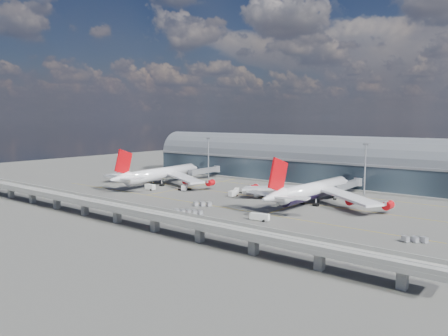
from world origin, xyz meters
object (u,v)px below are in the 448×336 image
Objects in this scene: floodlight_mast_right at (365,168)px; cargo_train_1 at (189,212)px; floodlight_mast_left at (208,157)px; service_truck_5 at (236,191)px; service_truck_1 at (150,187)px; cargo_train_0 at (202,204)px; service_truck_4 at (233,194)px; airliner_left at (159,174)px; cargo_train_2 at (415,240)px; airliner_right at (312,191)px; service_truck_3 at (258,195)px; service_truck_2 at (260,217)px; service_truck_0 at (185,187)px.

cargo_train_1 is (-39.45, -83.37, -12.79)m from floodlight_mast_right.
floodlight_mast_left is 4.40× the size of service_truck_5.
floodlight_mast_right is at bearing 3.79° from service_truck_5.
service_truck_1 is 51.89m from cargo_train_0.
airliner_left is at bearing 174.64° from service_truck_4.
service_truck_1 is 137.60m from cargo_train_2.
floodlight_mast_left is 67.30m from service_truck_4.
floodlight_mast_right reaches higher than cargo_train_1.
airliner_right is at bearing -106.08° from floodlight_mast_right.
service_truck_3 is at bearing 15.58° from cargo_train_0.
airliner_right is at bearing -3.03° from service_truck_3.
service_truck_1 is (-94.64, -53.74, -12.07)m from floodlight_mast_right.
airliner_right reaches higher than service_truck_1.
floodlight_mast_right reaches higher than service_truck_2.
service_truck_0 is at bearing 168.40° from service_truck_5.
cargo_train_1 is (-28.36, -8.10, -0.55)m from service_truck_2.
floodlight_mast_left reaches higher than cargo_train_1.
service_truck_3 is 14.50m from service_truck_5.
service_truck_5 is at bearing 96.67° from cargo_train_2.
airliner_right is 9.97× the size of service_truck_0.
airliner_right is at bearing -18.97° from cargo_train_0.
service_truck_1 is (5.36, -53.74, -12.07)m from floodlight_mast_left.
service_truck_5 is 101.09m from cargo_train_2.
service_truck_2 is 1.31× the size of service_truck_5.
floodlight_mast_left is at bearing 83.16° from service_truck_0.
cargo_train_0 is (58.42, -29.62, -5.45)m from airliner_left.
floodlight_mast_left is 96.83m from airliner_right.
airliner_left is 148.72m from cargo_train_2.
cargo_train_1 is at bearing -54.01° from floodlight_mast_left.
airliner_left reaches higher than cargo_train_2.
cargo_train_1 is (55.19, -29.63, -0.72)m from service_truck_1.
service_truck_4 reaches higher than service_truck_2.
service_truck_4 is (51.26, -41.89, -12.16)m from floodlight_mast_left.
airliner_left is 65.53m from service_truck_3.
service_truck_5 reaches higher than cargo_train_0.
service_truck_2 is (83.55, -21.53, -0.17)m from service_truck_1.
service_truck_1 is at bearing 175.86° from service_truck_5.
service_truck_4 is 0.67× the size of cargo_train_2.
service_truck_4 is at bearing 35.35° from cargo_train_0.
airliner_left is at bearing -94.94° from floodlight_mast_left.
service_truck_4 is at bearing -39.26° from floodlight_mast_left.
service_truck_3 reaches higher than cargo_train_1.
service_truck_1 reaches higher than service_truck_2.
service_truck_0 reaches higher than cargo_train_1.
service_truck_5 is (-41.44, 41.20, -0.03)m from service_truck_2.
service_truck_4 is at bearing -154.00° from service_truck_3.
cargo_train_2 is at bearing -18.28° from airliner_left.
cargo_train_0 is at bearing -51.31° from floodlight_mast_left.
service_truck_2 is 34.50m from cargo_train_0.
service_truck_1 is 59.27m from service_truck_3.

